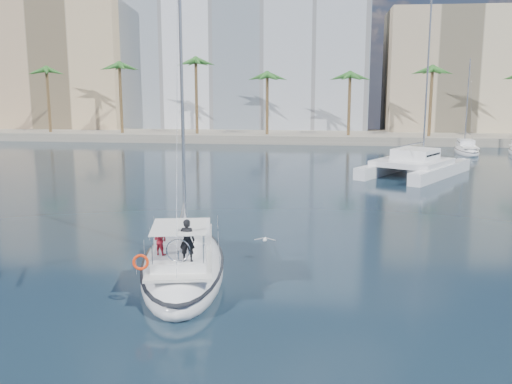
# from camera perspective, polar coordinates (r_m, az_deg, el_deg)

# --- Properties ---
(ground) EXTENTS (160.00, 160.00, 0.00)m
(ground) POSITION_cam_1_polar(r_m,az_deg,el_deg) (28.09, 1.59, -6.96)
(ground) COLOR black
(ground) RESTS_ON ground
(quay) EXTENTS (120.00, 14.00, 1.20)m
(quay) POSITION_cam_1_polar(r_m,az_deg,el_deg) (88.03, 5.38, 5.56)
(quay) COLOR gray
(quay) RESTS_ON ground
(building_modern) EXTENTS (42.00, 16.00, 28.00)m
(building_modern) POSITION_cam_1_polar(r_m,az_deg,el_deg) (100.83, -1.30, 13.88)
(building_modern) COLOR silver
(building_modern) RESTS_ON ground
(building_tan_left) EXTENTS (22.00, 14.00, 22.00)m
(building_tan_left) POSITION_cam_1_polar(r_m,az_deg,el_deg) (105.51, -18.32, 11.59)
(building_tan_left) COLOR tan
(building_tan_left) RESTS_ON ground
(building_beige) EXTENTS (20.00, 14.00, 20.00)m
(building_beige) POSITION_cam_1_polar(r_m,az_deg,el_deg) (98.60, 18.78, 11.07)
(building_beige) COLOR #C0AE8A
(building_beige) RESTS_ON ground
(palm_left) EXTENTS (3.60, 3.60, 12.30)m
(palm_left) POSITION_cam_1_polar(r_m,az_deg,el_deg) (91.27, -16.91, 11.42)
(palm_left) COLOR brown
(palm_left) RESTS_ON ground
(palm_centre) EXTENTS (3.60, 3.60, 12.30)m
(palm_centre) POSITION_cam_1_polar(r_m,az_deg,el_deg) (83.69, 5.42, 11.93)
(palm_centre) COLOR brown
(palm_centre) RESTS_ON ground
(main_sloop) EXTENTS (5.92, 12.09, 17.20)m
(main_sloop) POSITION_cam_1_polar(r_m,az_deg,el_deg) (26.38, -7.28, -7.03)
(main_sloop) COLOR white
(main_sloop) RESTS_ON ground
(catamaran) EXTENTS (11.93, 14.10, 18.37)m
(catamaran) POSITION_cam_1_polar(r_m,az_deg,el_deg) (56.12, 15.54, 2.82)
(catamaran) COLOR white
(catamaran) RESTS_ON ground
(seagull) EXTENTS (1.04, 0.45, 0.19)m
(seagull) POSITION_cam_1_polar(r_m,az_deg,el_deg) (27.86, 0.91, -4.76)
(seagull) COLOR silver
(seagull) RESTS_ON ground
(moored_yacht_a) EXTENTS (3.37, 9.52, 11.90)m
(moored_yacht_a) POSITION_cam_1_polar(r_m,az_deg,el_deg) (76.17, 20.29, 3.67)
(moored_yacht_a) COLOR white
(moored_yacht_a) RESTS_ON ground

